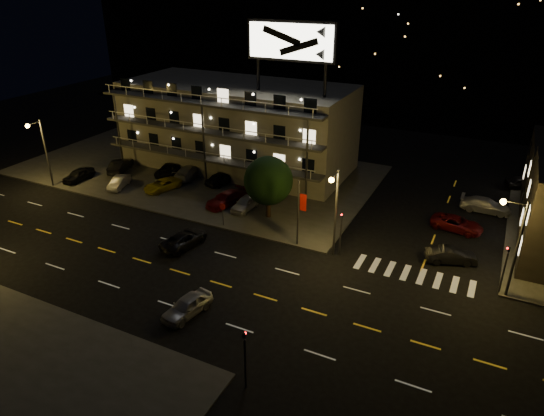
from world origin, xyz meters
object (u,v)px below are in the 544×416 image
at_px(lot_car_4, 245,203).
at_px(lot_car_7, 190,171).
at_px(side_car_0, 451,255).
at_px(tree, 268,182).
at_px(lot_car_2, 163,185).
at_px(road_car_east, 187,306).
at_px(road_car_west, 184,239).

relative_size(lot_car_4, lot_car_7, 0.78).
xyz_separation_m(lot_car_4, side_car_0, (20.76, -1.20, -0.15)).
xyz_separation_m(lot_car_4, lot_car_7, (-10.36, 4.81, 0.06)).
relative_size(lot_car_7, side_car_0, 1.23).
relative_size(tree, lot_car_4, 1.57).
xyz_separation_m(lot_car_2, road_car_east, (15.55, -17.24, -0.05)).
relative_size(lot_car_2, side_car_0, 1.04).
xyz_separation_m(tree, road_car_east, (1.72, -16.50, -3.22)).
relative_size(tree, road_car_west, 1.33).
relative_size(tree, road_car_east, 1.53).
height_order(lot_car_7, road_car_east, lot_car_7).
distance_m(lot_car_7, road_car_west, 16.34).
distance_m(lot_car_2, road_car_east, 23.21).
distance_m(side_car_0, road_car_east, 22.58).
relative_size(lot_car_4, road_car_west, 0.85).
bearing_deg(side_car_0, lot_car_2, 67.19).
height_order(tree, road_car_east, tree).
height_order(tree, lot_car_2, tree).
height_order(lot_car_2, lot_car_4, lot_car_4).
bearing_deg(lot_car_4, lot_car_7, 157.34).
xyz_separation_m(tree, side_car_0, (17.87, -0.72, -3.24)).
bearing_deg(road_car_west, lot_car_2, -36.47).
relative_size(tree, lot_car_2, 1.45).
distance_m(lot_car_7, road_car_east, 26.43).
bearing_deg(lot_car_7, side_car_0, 163.84).
xyz_separation_m(tree, lot_car_2, (-13.83, 0.74, -3.17)).
bearing_deg(lot_car_4, tree, -7.19).
bearing_deg(lot_car_2, lot_car_4, 17.04).
distance_m(tree, road_car_east, 16.90).
xyz_separation_m(tree, road_car_west, (-4.32, -8.40, -3.27)).
height_order(lot_car_2, road_car_west, lot_car_2).
height_order(lot_car_2, road_car_east, road_car_east).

